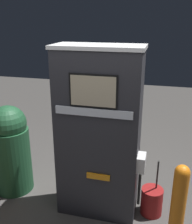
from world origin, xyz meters
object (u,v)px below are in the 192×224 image
at_px(safety_bollard, 177,215).
at_px(trash_bin, 11,148).
at_px(squeegee_bucket, 152,201).
at_px(gas_pump, 98,135).

distance_m(safety_bollard, trash_bin, 2.28).
relative_size(safety_bollard, squeegee_bucket, 1.44).
bearing_deg(squeegee_bucket, safety_bollard, -70.29).
bearing_deg(trash_bin, safety_bollard, -18.10).
bearing_deg(squeegee_bucket, gas_pump, -173.19).
xyz_separation_m(trash_bin, squeegee_bucket, (1.92, -0.04, -0.46)).
bearing_deg(safety_bollard, trash_bin, 161.90).
height_order(trash_bin, squeegee_bucket, trash_bin).
relative_size(safety_bollard, trash_bin, 0.90).
relative_size(gas_pump, safety_bollard, 1.85).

